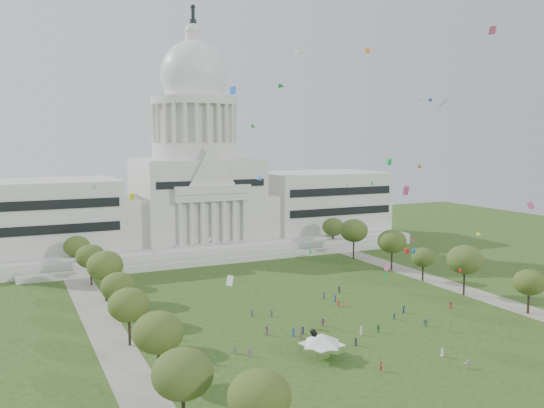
# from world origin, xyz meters

# --- Properties ---
(ground) EXTENTS (400.00, 400.00, 0.00)m
(ground) POSITION_xyz_m (0.00, 0.00, 0.00)
(ground) COLOR #2A4817
(ground) RESTS_ON ground
(capitol) EXTENTS (160.00, 64.50, 91.30)m
(capitol) POSITION_xyz_m (0.00, 113.59, 22.30)
(capitol) COLOR silver
(capitol) RESTS_ON ground
(path_left) EXTENTS (8.00, 160.00, 0.04)m
(path_left) POSITION_xyz_m (-48.00, 30.00, 0.02)
(path_left) COLOR gray
(path_left) RESTS_ON ground
(path_right) EXTENTS (8.00, 160.00, 0.04)m
(path_right) POSITION_xyz_m (48.00, 30.00, 0.02)
(path_right) COLOR gray
(path_right) RESTS_ON ground
(row_tree_l_0) EXTENTS (8.85, 8.85, 12.59)m
(row_tree_l_0) POSITION_xyz_m (-45.26, -21.68, 8.95)
(row_tree_l_0) COLOR black
(row_tree_l_0) RESTS_ON ground
(row_tree_l_1) EXTENTS (8.86, 8.86, 12.59)m
(row_tree_l_1) POSITION_xyz_m (-44.07, -2.96, 8.95)
(row_tree_l_1) COLOR black
(row_tree_l_1) RESTS_ON ground
(row_tree_r_1) EXTENTS (7.58, 7.58, 10.78)m
(row_tree_r_1) POSITION_xyz_m (46.22, -1.75, 7.66)
(row_tree_r_1) COLOR black
(row_tree_r_1) RESTS_ON ground
(row_tree_l_2) EXTENTS (8.42, 8.42, 11.97)m
(row_tree_l_2) POSITION_xyz_m (-45.04, 17.30, 8.51)
(row_tree_l_2) COLOR black
(row_tree_l_2) RESTS_ON ground
(row_tree_r_2) EXTENTS (9.55, 9.55, 13.58)m
(row_tree_r_2) POSITION_xyz_m (44.17, 17.44, 9.66)
(row_tree_r_2) COLOR black
(row_tree_r_2) RESTS_ON ground
(row_tree_l_3) EXTENTS (8.12, 8.12, 11.55)m
(row_tree_l_3) POSITION_xyz_m (-44.09, 33.92, 8.21)
(row_tree_l_3) COLOR black
(row_tree_l_3) RESTS_ON ground
(row_tree_r_3) EXTENTS (7.01, 7.01, 9.98)m
(row_tree_r_3) POSITION_xyz_m (44.40, 34.48, 7.08)
(row_tree_r_3) COLOR black
(row_tree_r_3) RESTS_ON ground
(row_tree_l_4) EXTENTS (9.29, 9.29, 13.21)m
(row_tree_l_4) POSITION_xyz_m (-44.08, 52.42, 9.39)
(row_tree_l_4) COLOR black
(row_tree_l_4) RESTS_ON ground
(row_tree_r_4) EXTENTS (9.19, 9.19, 13.06)m
(row_tree_r_4) POSITION_xyz_m (44.76, 50.04, 9.29)
(row_tree_r_4) COLOR black
(row_tree_r_4) RESTS_ON ground
(row_tree_l_5) EXTENTS (8.33, 8.33, 11.85)m
(row_tree_l_5) POSITION_xyz_m (-45.22, 71.01, 8.42)
(row_tree_l_5) COLOR black
(row_tree_l_5) RESTS_ON ground
(row_tree_r_5) EXTENTS (9.82, 9.82, 13.96)m
(row_tree_r_5) POSITION_xyz_m (43.49, 70.19, 9.93)
(row_tree_r_5) COLOR black
(row_tree_r_5) RESTS_ON ground
(row_tree_l_6) EXTENTS (8.19, 8.19, 11.64)m
(row_tree_l_6) POSITION_xyz_m (-46.87, 89.14, 8.27)
(row_tree_l_6) COLOR black
(row_tree_l_6) RESTS_ON ground
(row_tree_r_6) EXTENTS (8.42, 8.42, 11.97)m
(row_tree_r_6) POSITION_xyz_m (45.96, 88.13, 8.51)
(row_tree_r_6) COLOR black
(row_tree_r_6) RESTS_ON ground
(near_tree_0) EXTENTS (8.47, 8.47, 12.04)m
(near_tree_0) POSITION_xyz_m (-38.00, -32.00, 8.56)
(near_tree_0) COLOR black
(near_tree_0) RESTS_ON ground
(event_tent) EXTENTS (10.61, 10.61, 4.98)m
(event_tent) POSITION_xyz_m (-13.01, -5.20, 3.86)
(event_tent) COLOR #4C4C4C
(event_tent) RESTS_ON ground
(person_0) EXTENTS (0.78, 0.91, 1.58)m
(person_0) POSITION_xyz_m (32.44, 9.51, 0.79)
(person_0) COLOR #B21E1E
(person_0) RESTS_ON ground
(person_2) EXTENTS (1.04, 0.81, 1.87)m
(person_2) POSITION_xyz_m (19.37, 11.14, 0.94)
(person_2) COLOR navy
(person_2) RESTS_ON ground
(person_3) EXTENTS (1.11, 1.12, 1.61)m
(person_3) POSITION_xyz_m (17.40, 1.44, 0.80)
(person_3) COLOR #4C4C51
(person_3) RESTS_ON ground
(person_4) EXTENTS (0.68, 1.16, 1.92)m
(person_4) POSITION_xyz_m (5.51, 2.40, 0.96)
(person_4) COLOR #33723F
(person_4) RESTS_ON ground
(person_5) EXTENTS (1.65, 1.40, 1.69)m
(person_5) POSITION_xyz_m (-3.13, 11.33, 0.85)
(person_5) COLOR #994C8C
(person_5) RESTS_ON ground
(person_6) EXTENTS (0.61, 0.90, 1.77)m
(person_6) POSITION_xyz_m (8.34, -14.61, 0.88)
(person_6) COLOR silver
(person_6) RESTS_ON ground
(person_7) EXTENTS (0.87, 0.86, 1.94)m
(person_7) POSITION_xyz_m (-6.50, -15.21, 0.97)
(person_7) COLOR #B21E1E
(person_7) RESTS_ON ground
(person_8) EXTENTS (1.09, 0.95, 1.90)m
(person_8) POSITION_xyz_m (-17.20, 11.13, 0.95)
(person_8) COLOR #994C8C
(person_8) RESTS_ON ground
(person_9) EXTENTS (1.02, 1.07, 1.51)m
(person_9) POSITION_xyz_m (19.92, -4.09, 0.76)
(person_9) COLOR #33723F
(person_9) RESTS_ON ground
(person_10) EXTENTS (0.71, 0.99, 1.52)m
(person_10) POSITION_xyz_m (14.17, 8.15, 0.76)
(person_10) COLOR navy
(person_10) RESTS_ON ground
(person_11) EXTENTS (1.71, 1.33, 1.73)m
(person_11) POSITION_xyz_m (8.59, -21.09, 0.86)
(person_11) COLOR silver
(person_11) RESTS_ON ground
(distant_crowd) EXTENTS (59.86, 36.98, 1.89)m
(distant_crowd) POSITION_xyz_m (-11.76, 14.01, 0.85)
(distant_crowd) COLOR #33723F
(distant_crowd) RESTS_ON ground
(kite_swarm) EXTENTS (75.16, 103.67, 64.26)m
(kite_swarm) POSITION_xyz_m (1.18, 9.77, 31.18)
(kite_swarm) COLOR green
(kite_swarm) RESTS_ON ground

